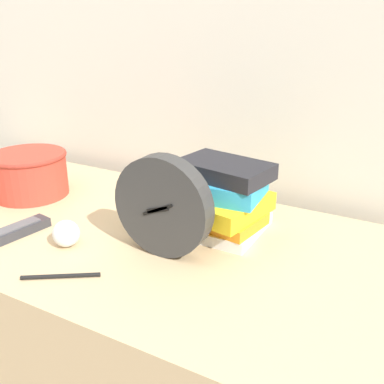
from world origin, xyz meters
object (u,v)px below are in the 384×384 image
object	(u,v)px
book_stack	(217,199)
pen	(61,276)
tv_remote	(12,232)
basket	(29,172)
crumpled_paper_ball	(66,233)
desk_clock	(163,206)

from	to	relation	value
book_stack	pen	bearing A→B (deg)	-117.53
tv_remote	basket	bearing A→B (deg)	128.13
book_stack	crumpled_paper_ball	size ratio (longest dim) A/B	4.30
tv_remote	pen	xyz separation A→B (m)	(0.21, -0.07, -0.01)
book_stack	basket	world-z (taller)	book_stack
tv_remote	crumpled_paper_ball	world-z (taller)	crumpled_paper_ball
book_stack	basket	xyz separation A→B (m)	(-0.53, -0.05, -0.01)
desk_clock	pen	bearing A→B (deg)	-124.19
basket	crumpled_paper_ball	distance (m)	0.34
tv_remote	crumpled_paper_ball	bearing A→B (deg)	12.02
basket	crumpled_paper_ball	xyz separation A→B (m)	(0.29, -0.17, -0.03)
crumpled_paper_ball	book_stack	bearing A→B (deg)	41.72
crumpled_paper_ball	pen	distance (m)	0.13
tv_remote	crumpled_paper_ball	size ratio (longest dim) A/B	3.07
tv_remote	pen	bearing A→B (deg)	-18.61
desk_clock	crumpled_paper_ball	distance (m)	0.22
desk_clock	book_stack	bearing A→B (deg)	71.50
desk_clock	tv_remote	distance (m)	0.35
tv_remote	book_stack	bearing A→B (deg)	33.08
basket	crumpled_paper_ball	bearing A→B (deg)	-30.49
book_stack	crumpled_paper_ball	world-z (taller)	book_stack
crumpled_paper_ball	pen	size ratio (longest dim) A/B	0.45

